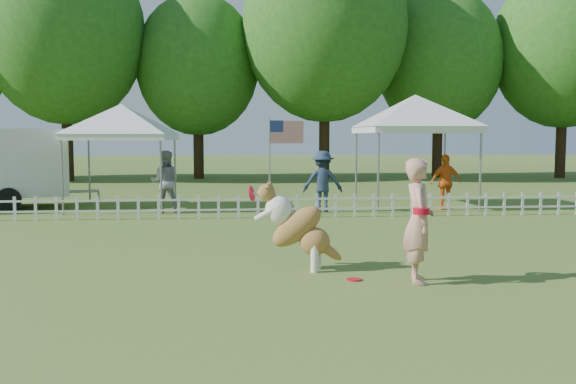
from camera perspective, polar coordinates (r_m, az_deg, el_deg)
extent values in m
plane|color=#35551A|center=(9.57, 3.66, -7.61)|extent=(120.00, 120.00, 0.00)
imported|color=tan|center=(9.28, 11.52, -2.52)|extent=(0.52, 0.70, 1.78)
cylinder|color=red|center=(9.43, 5.90, -7.74)|extent=(0.25, 0.25, 0.02)
imported|color=gray|center=(17.76, -10.87, 0.91)|extent=(0.83, 0.65, 1.69)
imported|color=#213048|center=(17.64, 3.10, 0.94)|extent=(1.16, 0.76, 1.68)
imported|color=orange|center=(18.71, 13.84, 0.87)|extent=(0.96, 0.50, 1.57)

